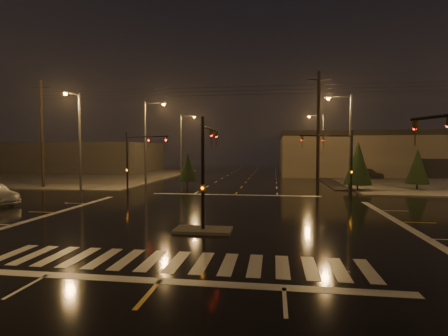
% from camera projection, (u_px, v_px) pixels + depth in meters
% --- Properties ---
extents(ground, '(140.00, 140.00, 0.00)m').
position_uv_depth(ground, '(216.00, 217.00, 22.27)').
color(ground, black).
rests_on(ground, ground).
extents(sidewalk_nw, '(36.00, 36.00, 0.12)m').
position_uv_depth(sidewalk_nw, '(63.00, 176.00, 56.17)').
color(sidewalk_nw, '#4D4B45').
rests_on(sidewalk_nw, ground).
extents(median_island, '(3.00, 1.60, 0.15)m').
position_uv_depth(median_island, '(203.00, 230.00, 18.31)').
color(median_island, '#4D4B45').
rests_on(median_island, ground).
extents(crosswalk, '(15.00, 2.60, 0.01)m').
position_uv_depth(crosswalk, '(177.00, 262.00, 13.37)').
color(crosswalk, beige).
rests_on(crosswalk, ground).
extents(stop_bar_near, '(16.00, 0.50, 0.01)m').
position_uv_depth(stop_bar_near, '(160.00, 281.00, 11.39)').
color(stop_bar_near, beige).
rests_on(stop_bar_near, ground).
extents(stop_bar_far, '(16.00, 0.50, 0.01)m').
position_uv_depth(stop_bar_far, '(235.00, 195.00, 33.14)').
color(stop_bar_far, beige).
rests_on(stop_bar_far, ground).
extents(commercial_block, '(30.00, 18.00, 5.60)m').
position_uv_depth(commercial_block, '(76.00, 157.00, 68.60)').
color(commercial_block, '#3C3835').
rests_on(commercial_block, ground).
extents(signal_mast_median, '(0.25, 4.59, 6.00)m').
position_uv_depth(signal_mast_median, '(206.00, 160.00, 19.03)').
color(signal_mast_median, black).
rests_on(signal_mast_median, ground).
extents(signal_mast_ne, '(4.84, 1.86, 6.00)m').
position_uv_depth(signal_mast_ne, '(341.00, 155.00, 30.74)').
color(signal_mast_ne, black).
rests_on(signal_mast_ne, ground).
extents(signal_mast_nw, '(4.84, 1.86, 6.00)m').
position_uv_depth(signal_mast_nw, '(135.00, 155.00, 33.43)').
color(signal_mast_nw, black).
rests_on(signal_mast_nw, ground).
extents(streetlight_1, '(2.77, 0.32, 10.00)m').
position_uv_depth(streetlight_1, '(148.00, 137.00, 41.34)').
color(streetlight_1, '#38383A').
rests_on(streetlight_1, ground).
extents(streetlight_2, '(2.77, 0.32, 10.00)m').
position_uv_depth(streetlight_2, '(183.00, 140.00, 57.16)').
color(streetlight_2, '#38383A').
rests_on(streetlight_2, ground).
extents(streetlight_3, '(2.77, 0.32, 10.00)m').
position_uv_depth(streetlight_3, '(347.00, 135.00, 36.19)').
color(streetlight_3, '#38383A').
rests_on(streetlight_3, ground).
extents(streetlight_4, '(2.77, 0.32, 10.00)m').
position_uv_depth(streetlight_4, '(321.00, 140.00, 55.96)').
color(streetlight_4, '#38383A').
rests_on(streetlight_4, ground).
extents(streetlight_5, '(0.32, 2.77, 10.00)m').
position_uv_depth(streetlight_5, '(78.00, 135.00, 35.29)').
color(streetlight_5, '#38383A').
rests_on(streetlight_5, ground).
extents(utility_pole_0, '(2.20, 0.32, 12.00)m').
position_uv_depth(utility_pole_0, '(42.00, 133.00, 38.90)').
color(utility_pole_0, black).
rests_on(utility_pole_0, ground).
extents(utility_pole_1, '(2.20, 0.32, 12.00)m').
position_uv_depth(utility_pole_1, '(318.00, 131.00, 34.65)').
color(utility_pole_1, black).
rests_on(utility_pole_1, ground).
extents(conifer_0, '(2.82, 2.82, 5.10)m').
position_uv_depth(conifer_0, '(358.00, 163.00, 36.05)').
color(conifer_0, black).
rests_on(conifer_0, ground).
extents(conifer_1, '(2.34, 2.34, 4.35)m').
position_uv_depth(conifer_1, '(418.00, 166.00, 36.78)').
color(conifer_1, black).
rests_on(conifer_1, ground).
extents(conifer_3, '(2.08, 2.08, 3.95)m').
position_uv_depth(conifer_3, '(187.00, 167.00, 39.93)').
color(conifer_3, black).
rests_on(conifer_3, ground).
extents(car_parked, '(4.45, 5.08, 1.66)m').
position_uv_depth(car_parked, '(367.00, 173.00, 51.27)').
color(car_parked, black).
rests_on(car_parked, ground).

